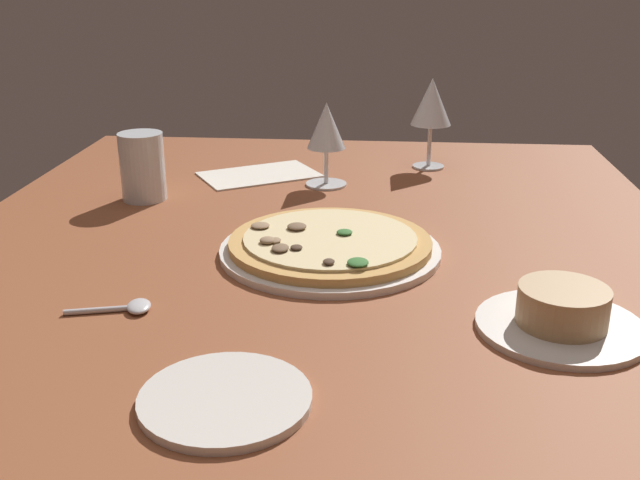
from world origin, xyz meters
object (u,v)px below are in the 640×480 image
at_px(ramekin_on_saucer, 562,314).
at_px(spoon, 129,307).
at_px(water_glass, 143,170).
at_px(paper_menu, 259,175).
at_px(pizza_main, 330,246).
at_px(side_plate, 225,399).
at_px(wine_glass_far, 431,105).
at_px(wine_glass_near, 326,129).

height_order(ramekin_on_saucer, spoon, ramekin_on_saucer).
height_order(water_glass, paper_menu, water_glass).
distance_m(pizza_main, spoon, 0.30).
height_order(water_glass, side_plate, water_glass).
height_order(wine_glass_far, wine_glass_near, wine_glass_far).
relative_size(wine_glass_far, side_plate, 1.08).
distance_m(pizza_main, paper_menu, 0.42).
distance_m(wine_glass_far, water_glass, 0.56).
bearing_deg(side_plate, spoon, -140.20).
distance_m(ramekin_on_saucer, wine_glass_near, 0.63).
height_order(pizza_main, water_glass, water_glass).
relative_size(pizza_main, water_glass, 2.68).
xyz_separation_m(wine_glass_far, wine_glass_near, (0.14, -0.19, -0.02)).
bearing_deg(wine_glass_far, paper_menu, -74.84).
bearing_deg(water_glass, wine_glass_far, 117.03).
bearing_deg(side_plate, paper_menu, -173.04).
bearing_deg(side_plate, ramekin_on_saucer, 117.44).
xyz_separation_m(pizza_main, spoon, (0.20, -0.22, -0.01)).
height_order(paper_menu, spoon, spoon).
xyz_separation_m(side_plate, paper_menu, (-0.77, -0.09, -0.00)).
bearing_deg(pizza_main, water_glass, -124.22).
bearing_deg(ramekin_on_saucer, paper_menu, -143.94).
distance_m(ramekin_on_saucer, spoon, 0.49).
relative_size(ramekin_on_saucer, wine_glass_near, 1.24).
bearing_deg(water_glass, wine_glass_near, 110.08).
bearing_deg(spoon, pizza_main, 132.27).
bearing_deg(wine_glass_far, spoon, -29.24).
distance_m(wine_glass_far, side_plate, 0.90).
distance_m(ramekin_on_saucer, wine_glass_far, 0.70).
bearing_deg(water_glass, pizza_main, 55.78).
distance_m(pizza_main, water_glass, 0.41).
height_order(pizza_main, paper_menu, pizza_main).
height_order(ramekin_on_saucer, wine_glass_near, wine_glass_near).
distance_m(ramekin_on_saucer, water_glass, 0.75).
relative_size(wine_glass_near, paper_menu, 0.71).
relative_size(pizza_main, side_plate, 1.90).
distance_m(wine_glass_near, side_plate, 0.73).
bearing_deg(spoon, ramekin_on_saucer, 89.33).
distance_m(pizza_main, wine_glass_far, 0.52).
bearing_deg(wine_glass_far, wine_glass_near, -53.53).
bearing_deg(spoon, wine_glass_near, 160.62).
bearing_deg(wine_glass_near, wine_glass_far, 126.47).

